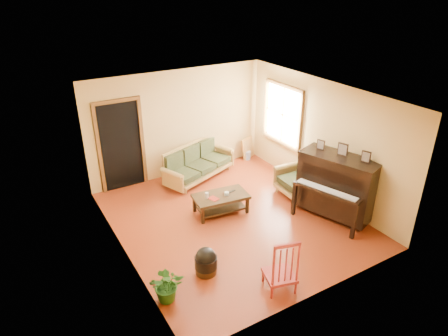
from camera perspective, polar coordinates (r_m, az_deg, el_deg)
floor at (r=8.30m, az=1.25°, el=-7.23°), size 5.00×5.00×0.00m
doorway at (r=9.34m, az=-14.47°, el=2.99°), size 1.08×0.16×2.05m
window at (r=9.78m, az=8.41°, el=7.56°), size 0.12×1.36×1.46m
sofa at (r=9.73m, az=-3.58°, el=0.78°), size 2.09×1.44×0.82m
coffee_table at (r=8.40m, az=-0.47°, el=-5.11°), size 1.19×0.75×0.41m
armchair at (r=9.07m, az=10.47°, el=-1.32°), size 0.91×0.95×0.91m
piano at (r=8.37m, az=15.76°, el=-2.61°), size 1.34×1.73×1.35m
footstool at (r=6.86m, az=-2.59°, el=-13.50°), size 0.51×0.51×0.36m
red_chair at (r=6.44m, az=8.06°, el=-13.23°), size 0.58×0.61×0.99m
leaning_frame at (r=10.85m, az=3.41°, el=2.89°), size 0.45×0.25×0.60m
ceramic_crock at (r=10.85m, az=3.35°, el=1.83°), size 0.18×0.18×0.23m
potted_plant at (r=6.38m, az=-8.08°, el=-16.13°), size 0.66×0.63×0.59m
book at (r=8.11m, az=-1.86°, el=-4.60°), size 0.20×0.24×0.02m
candle at (r=8.17m, az=-2.47°, el=-3.94°), size 0.09×0.09×0.13m
glass_jar at (r=8.29m, az=0.40°, el=-3.66°), size 0.11×0.11×0.06m
remote at (r=8.43m, az=1.17°, el=-3.33°), size 0.16×0.07×0.02m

